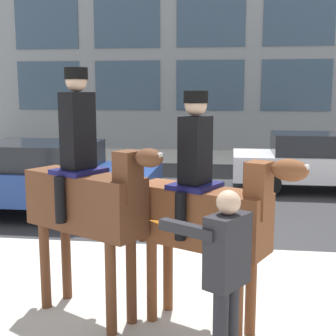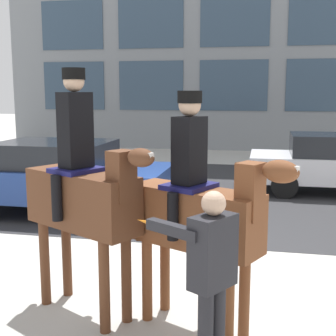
{
  "view_description": "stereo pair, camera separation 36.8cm",
  "coord_description": "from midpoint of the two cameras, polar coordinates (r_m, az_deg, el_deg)",
  "views": [
    {
      "loc": [
        0.92,
        -6.59,
        2.42
      ],
      "look_at": [
        0.19,
        -1.2,
        1.53
      ],
      "focal_mm": 50.0,
      "sensor_mm": 36.0,
      "label": 1
    },
    {
      "loc": [
        1.28,
        -6.53,
        2.42
      ],
      "look_at": [
        0.19,
        -1.2,
        1.53
      ],
      "focal_mm": 50.0,
      "sensor_mm": 36.0,
      "label": 2
    }
  ],
  "objects": [
    {
      "name": "road_surface",
      "position": [
        11.62,
        2.15,
        -2.69
      ],
      "size": [
        19.55,
        8.5,
        0.01
      ],
      "color": "#2D2D30",
      "rests_on": "ground_plane"
    },
    {
      "name": "street_car_far_lane",
      "position": [
        11.91,
        17.14,
        0.78
      ],
      "size": [
        4.22,
        1.84,
        1.42
      ],
      "color": "silver",
      "rests_on": "ground_plane"
    },
    {
      "name": "mounted_horse_companion",
      "position": [
        4.66,
        2.15,
        -5.17
      ],
      "size": [
        1.71,
        1.05,
        2.43
      ],
      "rotation": [
        0.0,
        0.0,
        -0.45
      ],
      "color": "brown",
      "rests_on": "ground_plane"
    },
    {
      "name": "mounted_horse_lead",
      "position": [
        5.01,
        -12.03,
        -3.17
      ],
      "size": [
        1.67,
        1.11,
        2.66
      ],
      "rotation": [
        0.0,
        0.0,
        -0.5
      ],
      "color": "#59331E",
      "rests_on": "ground_plane"
    },
    {
      "name": "street_car_near_lane",
      "position": [
        9.51,
        -15.84,
        -1.06
      ],
      "size": [
        4.31,
        2.0,
        1.44
      ],
      "color": "navy",
      "rests_on": "ground_plane"
    },
    {
      "name": "pedestrian_bystander",
      "position": [
        3.94,
        4.23,
        -12.38
      ],
      "size": [
        0.91,
        0.48,
        1.64
      ],
      "rotation": [
        0.0,
        0.0,
        2.58
      ],
      "color": "#232328",
      "rests_on": "ground_plane"
    },
    {
      "name": "ground_plane",
      "position": [
        7.08,
        -1.71,
        -10.67
      ],
      "size": [
        80.0,
        80.0,
        0.0
      ],
      "primitive_type": "plane",
      "color": "#B2AFA8"
    }
  ]
}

